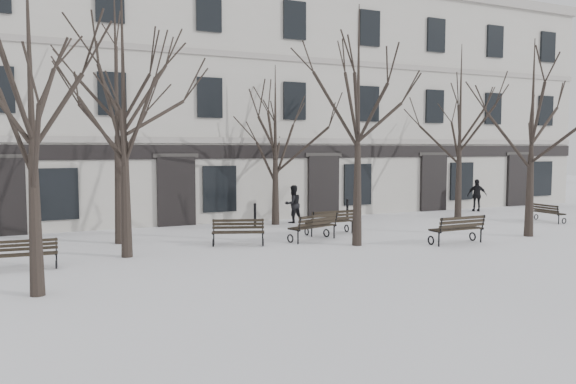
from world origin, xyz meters
TOP-DOWN VIEW (x-y plane):
  - ground at (0.00, 0.00)m, footprint 100.00×100.00m
  - building at (0.00, 12.96)m, footprint 40.40×10.20m
  - tree_0 at (-9.01, -1.85)m, footprint 5.22×5.22m
  - tree_1 at (-6.49, 1.85)m, footprint 5.80×5.80m
  - tree_2 at (0.85, 0.67)m, footprint 5.56×5.56m
  - tree_3 at (7.67, -0.33)m, footprint 5.05×5.05m
  - tree_4 at (-6.33, 4.41)m, footprint 6.14×6.14m
  - tree_5 at (0.44, 6.56)m, footprint 4.72×4.72m
  - tree_6 at (9.28, 5.24)m, footprint 5.65×5.65m
  - bench_0 at (-9.23, 1.24)m, footprint 1.62×0.68m
  - bench_1 at (-0.03, 2.11)m, footprint 2.01×1.24m
  - bench_2 at (4.11, -0.55)m, footprint 1.98×0.75m
  - bench_3 at (-2.77, 2.36)m, footprint 1.83×1.19m
  - bench_4 at (1.18, 3.07)m, footprint 1.91×0.77m
  - bench_5 at (11.65, 2.28)m, footprint 0.65×1.63m
  - bollard_a at (-0.59, 6.35)m, footprint 0.13×0.13m
  - bollard_b at (4.01, 6.58)m, footprint 0.12×0.12m
  - pedestrian_b at (1.34, 6.71)m, footprint 0.88×0.72m
  - pedestrian_c at (11.88, 6.75)m, footprint 1.05×0.84m

SIDE VIEW (x-z plane):
  - ground at x=0.00m, z-range 0.00..0.00m
  - pedestrian_b at x=1.34m, z-range -0.83..0.83m
  - pedestrian_c at x=11.88m, z-range -0.83..0.83m
  - bench_0 at x=-9.23m, z-range 0.03..0.83m
  - bench_5 at x=11.65m, z-range 0.04..0.85m
  - bench_3 at x=-2.77m, z-range 0.04..0.91m
  - bollard_b at x=4.01m, z-range 0.03..1.00m
  - bench_4 at x=1.18m, z-range 0.04..0.99m
  - bench_1 at x=-0.03m, z-range 0.04..1.01m
  - bollard_a at x=-0.59m, z-range 0.03..1.02m
  - bench_2 at x=4.11m, z-range 0.04..1.03m
  - tree_5 at x=0.44m, z-range 0.84..7.58m
  - tree_3 at x=7.67m, z-range 0.90..8.12m
  - tree_0 at x=-9.01m, z-range 0.93..8.39m
  - tree_2 at x=0.85m, z-range 0.99..8.93m
  - tree_6 at x=9.28m, z-range 1.01..9.08m
  - tree_1 at x=-6.49m, z-range 1.04..9.33m
  - tree_4 at x=-6.33m, z-range 1.10..9.87m
  - building at x=0.00m, z-range -0.18..11.22m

